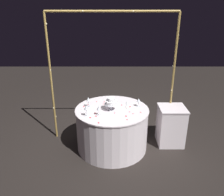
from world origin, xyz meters
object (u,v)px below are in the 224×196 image
object	(u,v)px
decorative_arch	(112,60)
wine_glass_3	(139,100)
wine_glass_0	(86,108)
wine_glass_2	(99,108)
side_table	(171,126)
wine_glass_1	(88,100)
cake_knife	(126,105)
main_table	(112,128)
tiered_cake	(111,102)

from	to	relation	value
decorative_arch	wine_glass_3	world-z (taller)	decorative_arch
wine_glass_0	wine_glass_2	xyz separation A→B (m)	(0.19, 0.03, -0.02)
side_table	wine_glass_1	world-z (taller)	wine_glass_1
wine_glass_0	cake_knife	world-z (taller)	wine_glass_0
main_table	wine_glass_3	bearing A→B (deg)	13.01
side_table	wine_glass_1	distance (m)	1.53
decorative_arch	wine_glass_1	bearing A→B (deg)	-146.46
main_table	cake_knife	xyz separation A→B (m)	(0.25, 0.13, 0.37)
cake_knife	tiered_cake	bearing A→B (deg)	-146.41
side_table	wine_glass_0	bearing A→B (deg)	-164.58
decorative_arch	wine_glass_3	distance (m)	0.81
tiered_cake	wine_glass_1	world-z (taller)	tiered_cake
tiered_cake	wine_glass_1	distance (m)	0.40
tiered_cake	wine_glass_2	distance (m)	0.27
wine_glass_3	side_table	bearing A→B (deg)	2.76
main_table	side_table	bearing A→B (deg)	7.23
cake_knife	wine_glass_1	bearing A→B (deg)	-175.53
decorative_arch	wine_glass_0	size ratio (longest dim) A/B	12.74
decorative_arch	wine_glass_1	distance (m)	0.78
decorative_arch	wine_glass_2	bearing A→B (deg)	-109.65
wine_glass_1	cake_knife	world-z (taller)	wine_glass_1
main_table	side_table	world-z (taller)	main_table
main_table	wine_glass_2	size ratio (longest dim) A/B	7.62
decorative_arch	main_table	world-z (taller)	decorative_arch
tiered_cake	cake_knife	xyz separation A→B (m)	(0.26, 0.17, -0.14)
main_table	cake_knife	bearing A→B (deg)	28.25
wine_glass_2	wine_glass_0	bearing A→B (deg)	-170.29
tiered_cake	cake_knife	bearing A→B (deg)	33.59
wine_glass_2	side_table	bearing A→B (deg)	16.26
wine_glass_3	cake_knife	world-z (taller)	wine_glass_3
tiered_cake	wine_glass_0	world-z (taller)	tiered_cake
tiered_cake	wine_glass_1	size ratio (longest dim) A/B	1.26
cake_knife	main_table	bearing A→B (deg)	-151.75
wine_glass_0	wine_glass_1	world-z (taller)	wine_glass_0
side_table	wine_glass_1	bearing A→B (deg)	-178.03
main_table	wine_glass_1	xyz separation A→B (m)	(-0.39, 0.08, 0.50)
main_table	wine_glass_3	world-z (taller)	wine_glass_3
wine_glass_2	wine_glass_3	world-z (taller)	wine_glass_2
side_table	wine_glass_0	distance (m)	1.58
main_table	tiered_cake	world-z (taller)	tiered_cake
side_table	cake_knife	bearing A→B (deg)	179.94
wine_glass_0	wine_glass_2	bearing A→B (deg)	9.71
wine_glass_2	main_table	bearing A→B (deg)	48.52
wine_glass_1	cake_knife	size ratio (longest dim) A/B	0.59
wine_glass_2	cake_knife	bearing A→B (deg)	38.87
decorative_arch	wine_glass_0	bearing A→B (deg)	-122.94
side_table	decorative_arch	bearing A→B (deg)	168.43
wine_glass_0	cake_knife	distance (m)	0.77
decorative_arch	main_table	size ratio (longest dim) A/B	1.85
wine_glass_1	main_table	bearing A→B (deg)	-11.86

